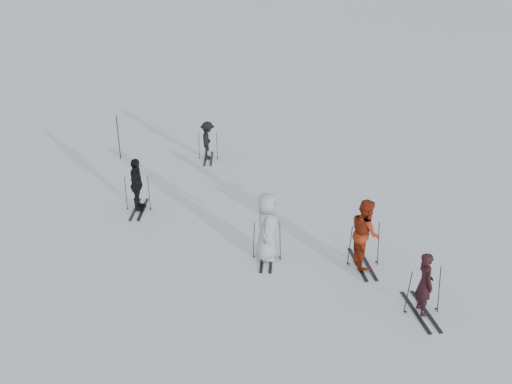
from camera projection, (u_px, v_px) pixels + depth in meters
ground at (265, 235)px, 17.51m from camera, size 120.00×120.00×0.00m
skier_near_dark at (425, 284)px, 13.62m from camera, size 0.47×0.64×1.63m
skier_red at (365, 234)px, 15.54m from camera, size 0.90×1.07×1.97m
skier_grey at (267, 227)px, 15.83m from camera, size 0.93×1.13×1.99m
skier_uphill_left at (137, 185)px, 18.70m from camera, size 0.73×1.13×1.79m
skier_uphill_far at (208, 141)px, 23.00m from camera, size 0.82×1.12×1.55m
skis_near_dark at (424, 290)px, 13.69m from camera, size 1.88×1.17×1.29m
skis_red at (364, 244)px, 15.67m from camera, size 1.94×1.25×1.32m
skis_grey at (267, 240)px, 16.00m from camera, size 1.85×1.40×1.20m
skis_uphill_left at (138, 193)px, 18.81m from camera, size 1.90×1.37×1.25m
skis_uphill_far at (208, 145)px, 23.07m from camera, size 1.80×1.26×1.19m
piste_marker at (118, 138)px, 23.00m from camera, size 0.05×0.05×1.80m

